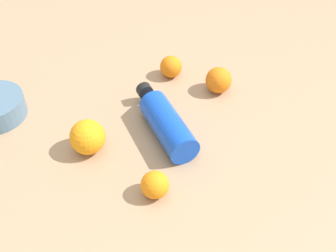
% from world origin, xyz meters
% --- Properties ---
extents(ground_plane, '(2.40, 2.40, 0.00)m').
position_xyz_m(ground_plane, '(0.00, 0.00, 0.00)').
color(ground_plane, '#9E7F60').
extents(water_bottle, '(0.20, 0.24, 0.07)m').
position_xyz_m(water_bottle, '(0.03, -0.06, 0.04)').
color(water_bottle, blue).
rests_on(water_bottle, ground_plane).
extents(orange_0, '(0.07, 0.07, 0.07)m').
position_xyz_m(orange_0, '(-0.18, -0.01, 0.04)').
color(orange_0, orange).
rests_on(orange_0, ground_plane).
extents(orange_1, '(0.08, 0.08, 0.08)m').
position_xyz_m(orange_1, '(0.17, -0.19, 0.04)').
color(orange_1, orange).
rests_on(orange_1, ground_plane).
extents(orange_2, '(0.06, 0.06, 0.06)m').
position_xyz_m(orange_2, '(0.21, 0.01, 0.03)').
color(orange_2, orange).
rests_on(orange_2, ground_plane).
extents(orange_3, '(0.06, 0.06, 0.06)m').
position_xyz_m(orange_3, '(-0.18, -0.16, 0.03)').
color(orange_3, orange).
rests_on(orange_3, ground_plane).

